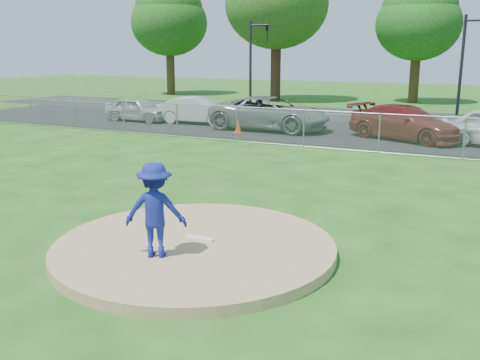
# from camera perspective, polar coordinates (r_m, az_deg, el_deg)

# --- Properties ---
(ground) EXTENTS (120.00, 120.00, 0.00)m
(ground) POSITION_cam_1_polar(r_m,az_deg,el_deg) (19.38, 10.40, 2.11)
(ground) COLOR #184910
(ground) RESTS_ON ground
(pitchers_mound) EXTENTS (5.40, 5.40, 0.20)m
(pitchers_mound) POSITION_cam_1_polar(r_m,az_deg,el_deg) (10.39, -4.86, -7.16)
(pitchers_mound) COLOR #A28359
(pitchers_mound) RESTS_ON ground
(pitching_rubber) EXTENTS (0.60, 0.15, 0.04)m
(pitching_rubber) POSITION_cam_1_polar(r_m,az_deg,el_deg) (10.51, -4.31, -6.21)
(pitching_rubber) COLOR white
(pitching_rubber) RESTS_ON pitchers_mound
(chain_link_fence) EXTENTS (40.00, 0.06, 1.50)m
(chain_link_fence) POSITION_cam_1_polar(r_m,az_deg,el_deg) (21.16, 11.96, 5.05)
(chain_link_fence) COLOR gray
(chain_link_fence) RESTS_ON ground
(parking_lot) EXTENTS (50.00, 8.00, 0.01)m
(parking_lot) POSITION_cam_1_polar(r_m,az_deg,el_deg) (25.61, 14.37, 4.67)
(parking_lot) COLOR black
(parking_lot) RESTS_ON ground
(street) EXTENTS (60.00, 7.00, 0.01)m
(street) POSITION_cam_1_polar(r_m,az_deg,el_deg) (32.94, 17.07, 6.39)
(street) COLOR black
(street) RESTS_ON ground
(tree_far_left) EXTENTS (6.72, 6.72, 10.74)m
(tree_far_left) POSITION_cam_1_polar(r_m,az_deg,el_deg) (49.49, -7.60, 17.24)
(tree_far_left) COLOR #3C2B16
(tree_far_left) RESTS_ON ground
(tree_center) EXTENTS (6.16, 6.16, 9.84)m
(tree_center) POSITION_cam_1_polar(r_m,az_deg,el_deg) (42.84, 18.56, 16.48)
(tree_center) COLOR #3A2815
(tree_center) RESTS_ON ground
(traffic_signal_left) EXTENTS (1.28, 0.20, 5.60)m
(traffic_signal_left) POSITION_cam_1_polar(r_m,az_deg,el_deg) (33.32, 1.51, 12.84)
(traffic_signal_left) COLOR black
(traffic_signal_left) RESTS_ON ground
(pitcher) EXTENTS (1.26, 1.00, 1.70)m
(pitcher) POSITION_cam_1_polar(r_m,az_deg,el_deg) (9.53, -9.02, -3.18)
(pitcher) COLOR navy
(pitcher) RESTS_ON pitchers_mound
(traffic_cone) EXTENTS (0.33, 0.33, 0.64)m
(traffic_cone) POSITION_cam_1_polar(r_m,az_deg,el_deg) (25.36, -0.20, 5.75)
(traffic_cone) COLOR #FF5B0D
(traffic_cone) RESTS_ON parking_lot
(parked_car_silver) EXTENTS (3.92, 1.64, 1.33)m
(parked_car_silver) POSITION_cam_1_polar(r_m,az_deg,el_deg) (30.35, -10.81, 7.45)
(parked_car_silver) COLOR #B0B0B5
(parked_car_silver) RESTS_ON parking_lot
(parked_car_white) EXTENTS (4.41, 1.84, 1.42)m
(parked_car_white) POSITION_cam_1_polar(r_m,az_deg,el_deg) (28.81, -4.53, 7.42)
(parked_car_white) COLOR silver
(parked_car_white) RESTS_ON parking_lot
(parked_car_gray) EXTENTS (5.94, 2.83, 1.63)m
(parked_car_gray) POSITION_cam_1_polar(r_m,az_deg,el_deg) (26.40, 3.19, 7.12)
(parked_car_gray) COLOR slate
(parked_car_gray) RESTS_ON parking_lot
(parked_car_darkred) EXTENTS (5.54, 3.93, 1.49)m
(parked_car_darkred) POSITION_cam_1_polar(r_m,az_deg,el_deg) (24.47, 17.25, 5.86)
(parked_car_darkred) COLOR maroon
(parked_car_darkred) RESTS_ON parking_lot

